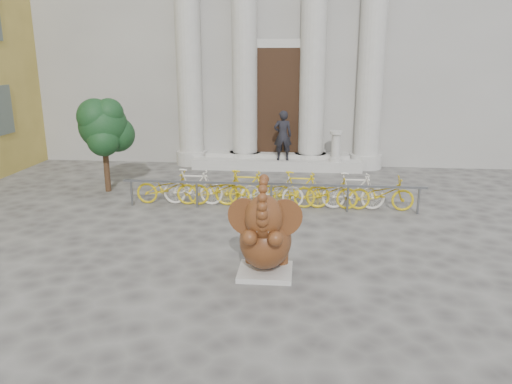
# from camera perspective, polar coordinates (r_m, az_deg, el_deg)

# --- Properties ---
(ground) EXTENTS (80.00, 80.00, 0.00)m
(ground) POSITION_cam_1_polar(r_m,az_deg,el_deg) (9.21, -1.16, -10.24)
(ground) COLOR #474442
(ground) RESTS_ON ground
(classical_building) EXTENTS (22.00, 10.70, 12.00)m
(classical_building) POSITION_cam_1_polar(r_m,az_deg,el_deg) (23.27, 3.42, 20.40)
(classical_building) COLOR gray
(classical_building) RESTS_ON ground
(entrance_steps) EXTENTS (6.00, 1.20, 0.36)m
(entrance_steps) POSITION_cam_1_polar(r_m,az_deg,el_deg) (18.07, 2.38, 3.31)
(entrance_steps) COLOR #A8A59E
(entrance_steps) RESTS_ON ground
(elephant_statue) EXTENTS (1.35, 1.48, 2.01)m
(elephant_statue) POSITION_cam_1_polar(r_m,az_deg,el_deg) (9.19, 1.07, -5.33)
(elephant_statue) COLOR #A8A59E
(elephant_statue) RESTS_ON ground
(bike_rack) EXTENTS (8.00, 0.53, 1.00)m
(bike_rack) POSITION_cam_1_polar(r_m,az_deg,el_deg) (13.38, 1.82, 0.36)
(bike_rack) COLOR slate
(bike_rack) RESTS_ON ground
(tree) EXTENTS (1.60, 1.46, 2.78)m
(tree) POSITION_cam_1_polar(r_m,az_deg,el_deg) (15.30, -16.98, 7.11)
(tree) COLOR #332114
(tree) RESTS_ON ground
(pedestrian) EXTENTS (0.69, 0.50, 1.75)m
(pedestrian) POSITION_cam_1_polar(r_m,az_deg,el_deg) (17.59, 3.08, 6.46)
(pedestrian) COLOR black
(pedestrian) RESTS_ON entrance_steps
(balustrade_post) EXTENTS (0.43, 0.43, 1.06)m
(balustrade_post) POSITION_cam_1_polar(r_m,az_deg,el_deg) (17.65, 9.10, 5.05)
(balustrade_post) COLOR #A8A59E
(balustrade_post) RESTS_ON entrance_steps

